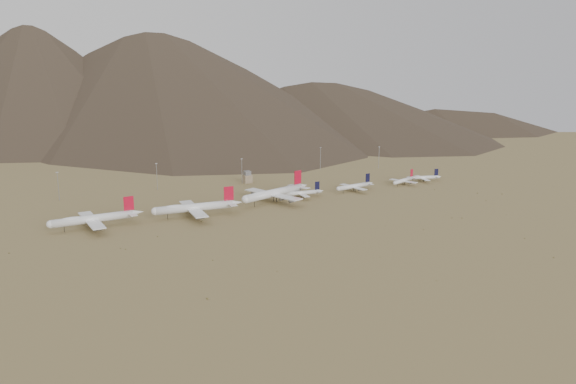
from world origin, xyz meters
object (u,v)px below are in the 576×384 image
widebody_east (274,193)px  narrowbody_b (355,186)px  narrowbody_a (302,193)px  control_tower (247,178)px  widebody_centre (195,207)px  widebody_west (93,219)px

widebody_east → narrowbody_b: size_ratio=1.68×
narrowbody_a → control_tower: narrowbody_a is taller
narrowbody_b → control_tower: 111.04m
widebody_centre → widebody_east: widebody_east is taller
widebody_west → control_tower: size_ratio=5.75×
narrowbody_a → widebody_west: bearing=-170.4°
widebody_east → control_tower: size_ratio=6.38×
widebody_west → narrowbody_b: size_ratio=1.51×
widebody_west → widebody_east: (152.05, 8.56, 1.06)m
widebody_west → narrowbody_a: 181.97m
control_tower → widebody_east: bearing=-99.0°
widebody_east → narrowbody_b: widebody_east is taller
control_tower → narrowbody_a: bearing=-79.1°
narrowbody_a → control_tower: 84.94m
narrowbody_a → control_tower: size_ratio=3.40×
widebody_centre → widebody_east: bearing=15.3°
narrowbody_a → narrowbody_b: (56.49, -0.69, 0.52)m
narrowbody_a → control_tower: bearing=107.0°
widebody_east → narrowbody_a: 29.90m
control_tower → narrowbody_b: bearing=-49.2°
widebody_centre → narrowbody_a: bearing=13.8°
widebody_centre → widebody_east: 77.76m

